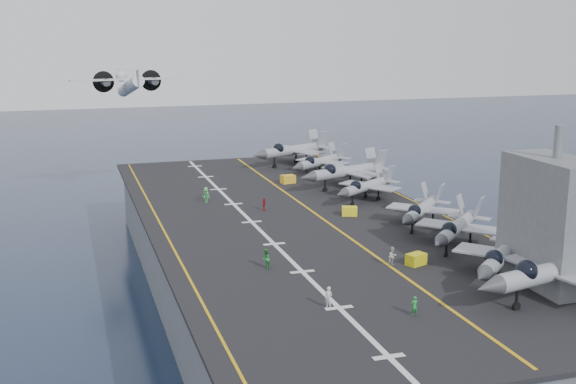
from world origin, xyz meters
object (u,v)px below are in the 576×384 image
object	(u,v)px
island_superstructure	(553,206)
transport_plane	(131,86)
tow_cart_a	(416,259)
fighter_jet_0	(555,269)

from	to	relation	value
island_superstructure	transport_plane	world-z (taller)	transport_plane
tow_cart_a	island_superstructure	bearing A→B (deg)	-43.17
fighter_jet_0	tow_cart_a	xyz separation A→B (m)	(-6.99, 12.47, -2.25)
transport_plane	fighter_jet_0	bearing A→B (deg)	-73.39
fighter_jet_0	transport_plane	size ratio (longest dim) A/B	0.75
fighter_jet_0	transport_plane	world-z (taller)	transport_plane
island_superstructure	transport_plane	distance (m)	93.75
tow_cart_a	transport_plane	xyz separation A→B (m)	(-20.61, 80.04, 12.32)
island_superstructure	transport_plane	size ratio (longest dim) A/B	0.61
transport_plane	island_superstructure	bearing A→B (deg)	-71.40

